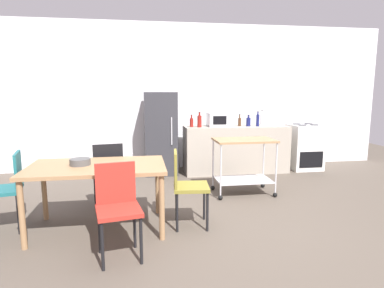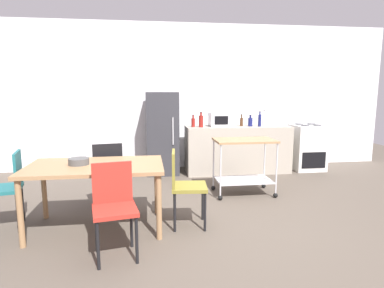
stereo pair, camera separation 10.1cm
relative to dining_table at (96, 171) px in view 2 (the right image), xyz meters
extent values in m
plane|color=brown|center=(1.42, -0.22, -0.67)|extent=(12.00, 12.00, 0.00)
cube|color=white|center=(1.42, 2.98, 0.78)|extent=(8.40, 0.12, 2.90)
cube|color=#A89E8E|center=(2.32, 2.38, -0.22)|extent=(2.00, 0.64, 0.90)
cube|color=#A37A51|center=(0.00, 0.00, 0.06)|extent=(1.50, 0.90, 0.04)
cylinder|color=#A37A51|center=(-0.69, -0.39, -0.32)|extent=(0.06, 0.06, 0.71)
cylinder|color=#A37A51|center=(0.69, -0.39, -0.32)|extent=(0.06, 0.06, 0.71)
cylinder|color=#A37A51|center=(-0.69, 0.39, -0.32)|extent=(0.06, 0.06, 0.71)
cylinder|color=#A37A51|center=(0.69, 0.39, -0.32)|extent=(0.06, 0.06, 0.71)
cube|color=#1E666B|center=(-1.06, 0.13, -0.20)|extent=(0.47, 0.47, 0.04)
cube|color=#1E666B|center=(-0.89, 0.16, 0.02)|extent=(0.10, 0.38, 0.40)
cylinder|color=black|center=(-0.93, 0.33, -0.45)|extent=(0.03, 0.03, 0.45)
cylinder|color=black|center=(-0.86, -0.01, -0.45)|extent=(0.03, 0.03, 0.45)
cube|color=#B72D23|center=(0.27, -0.73, -0.20)|extent=(0.47, 0.47, 0.04)
cube|color=#B72D23|center=(0.24, -0.55, 0.02)|extent=(0.38, 0.10, 0.40)
cylinder|color=black|center=(0.13, -0.93, -0.45)|extent=(0.03, 0.03, 0.45)
cylinder|color=black|center=(0.47, -0.86, -0.45)|extent=(0.03, 0.03, 0.45)
cylinder|color=black|center=(0.07, -0.59, -0.45)|extent=(0.03, 0.03, 0.45)
cylinder|color=black|center=(0.41, -0.53, -0.45)|extent=(0.03, 0.03, 0.45)
cube|color=black|center=(0.03, 0.77, -0.20)|extent=(0.46, 0.46, 0.04)
cube|color=black|center=(0.06, 0.59, 0.02)|extent=(0.38, 0.10, 0.40)
cylinder|color=black|center=(0.17, 0.97, -0.45)|extent=(0.03, 0.03, 0.45)
cylinder|color=black|center=(-0.16, 0.91, -0.45)|extent=(0.03, 0.03, 0.45)
cylinder|color=black|center=(0.23, 0.63, -0.45)|extent=(0.03, 0.03, 0.45)
cylinder|color=black|center=(-0.10, 0.57, -0.45)|extent=(0.03, 0.03, 0.45)
cube|color=olive|center=(1.05, -0.08, -0.20)|extent=(0.43, 0.43, 0.04)
cube|color=olive|center=(0.87, -0.06, 0.02)|extent=(0.06, 0.38, 0.40)
cylinder|color=black|center=(1.21, -0.26, -0.45)|extent=(0.03, 0.03, 0.45)
cylinder|color=black|center=(1.24, 0.08, -0.45)|extent=(0.03, 0.03, 0.45)
cylinder|color=black|center=(0.87, -0.23, -0.45)|extent=(0.03, 0.03, 0.45)
cylinder|color=black|center=(0.90, 0.11, -0.45)|extent=(0.03, 0.03, 0.45)
cube|color=white|center=(3.77, 2.40, -0.22)|extent=(0.60, 0.60, 0.90)
cube|color=black|center=(3.77, 2.10, -0.42)|extent=(0.48, 0.01, 0.32)
cylinder|color=#47474C|center=(3.64, 2.28, 0.24)|extent=(0.16, 0.16, 0.02)
cylinder|color=#47474C|center=(3.90, 2.28, 0.24)|extent=(0.16, 0.16, 0.02)
cylinder|color=#47474C|center=(3.64, 2.52, 0.24)|extent=(0.16, 0.16, 0.02)
cylinder|color=#47474C|center=(3.90, 2.52, 0.24)|extent=(0.16, 0.16, 0.02)
cube|color=#333338|center=(0.87, 2.48, 0.10)|extent=(0.60, 0.60, 1.55)
cylinder|color=silver|center=(1.05, 2.17, 0.18)|extent=(0.02, 0.02, 0.50)
cube|color=#A37A51|center=(2.03, 1.01, 0.16)|extent=(0.90, 0.56, 0.03)
cube|color=silver|center=(2.03, 1.01, -0.45)|extent=(0.83, 0.52, 0.02)
cylinder|color=silver|center=(1.61, 0.76, -0.22)|extent=(0.02, 0.02, 0.76)
sphere|color=black|center=(1.61, 0.76, -0.64)|extent=(0.07, 0.07, 0.07)
cylinder|color=silver|center=(2.45, 0.76, -0.22)|extent=(0.02, 0.02, 0.76)
sphere|color=black|center=(2.45, 0.76, -0.64)|extent=(0.07, 0.07, 0.07)
cylinder|color=silver|center=(1.61, 1.26, -0.22)|extent=(0.02, 0.02, 0.76)
sphere|color=black|center=(1.61, 1.26, -0.64)|extent=(0.07, 0.07, 0.07)
cylinder|color=silver|center=(2.45, 1.26, -0.22)|extent=(0.02, 0.02, 0.76)
sphere|color=black|center=(2.45, 1.26, -0.64)|extent=(0.07, 0.07, 0.07)
cylinder|color=maroon|center=(1.45, 2.38, 0.31)|extent=(0.07, 0.07, 0.16)
cylinder|color=maroon|center=(1.45, 2.38, 0.42)|extent=(0.03, 0.03, 0.06)
cylinder|color=black|center=(1.45, 2.38, 0.45)|extent=(0.03, 0.03, 0.01)
cylinder|color=maroon|center=(1.58, 2.30, 0.34)|extent=(0.08, 0.08, 0.22)
cylinder|color=maroon|center=(1.58, 2.30, 0.48)|extent=(0.04, 0.04, 0.06)
cylinder|color=black|center=(1.58, 2.30, 0.51)|extent=(0.04, 0.04, 0.01)
cube|color=silver|center=(2.00, 2.42, 0.36)|extent=(0.46, 0.34, 0.26)
cube|color=black|center=(1.96, 2.25, 0.36)|extent=(0.25, 0.01, 0.16)
cylinder|color=#4C2D19|center=(2.39, 2.40, 0.31)|extent=(0.06, 0.06, 0.16)
cylinder|color=#4C2D19|center=(2.39, 2.40, 0.42)|extent=(0.03, 0.03, 0.06)
cylinder|color=black|center=(2.39, 2.40, 0.45)|extent=(0.03, 0.03, 0.01)
cylinder|color=navy|center=(2.55, 2.34, 0.31)|extent=(0.08, 0.08, 0.16)
cylinder|color=navy|center=(2.55, 2.34, 0.41)|extent=(0.04, 0.04, 0.05)
cylinder|color=black|center=(2.55, 2.34, 0.44)|extent=(0.04, 0.04, 0.01)
cylinder|color=navy|center=(2.72, 2.29, 0.34)|extent=(0.06, 0.06, 0.23)
cylinder|color=navy|center=(2.72, 2.29, 0.48)|extent=(0.03, 0.03, 0.05)
cylinder|color=black|center=(2.72, 2.29, 0.51)|extent=(0.03, 0.03, 0.01)
cylinder|color=silver|center=(2.87, 2.48, 0.35)|extent=(0.07, 0.07, 0.23)
cylinder|color=silver|center=(2.87, 2.48, 0.49)|extent=(0.03, 0.03, 0.05)
cylinder|color=black|center=(2.87, 2.48, 0.52)|extent=(0.03, 0.03, 0.01)
cylinder|color=#4C4C4C|center=(-0.18, 0.03, 0.12)|extent=(0.23, 0.23, 0.07)
camera|label=1|loc=(0.49, -3.68, 0.89)|focal=30.54mm
camera|label=2|loc=(0.59, -3.70, 0.89)|focal=30.54mm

